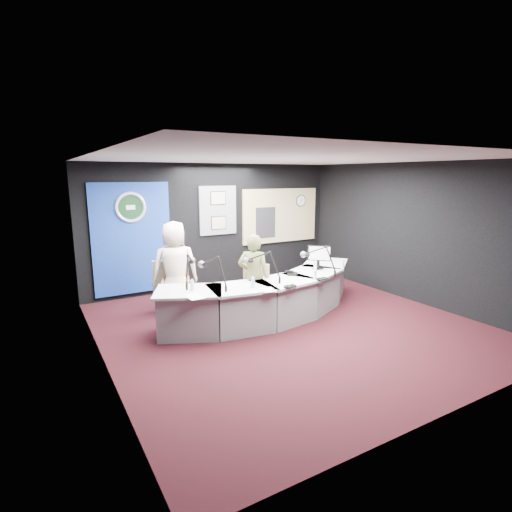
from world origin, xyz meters
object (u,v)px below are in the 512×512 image
armchair_right (254,290)px  person_woman (254,277)px  broadcast_desk (270,297)px  armchair_left (176,289)px  person_man (175,268)px

armchair_right → person_woman: person_woman is taller
broadcast_desk → armchair_left: size_ratio=4.86×
armchair_right → person_man: bearing=-178.5°
broadcast_desk → armchair_right: size_ratio=4.27×
armchair_left → person_woman: person_woman is taller
broadcast_desk → person_man: person_man is taller
broadcast_desk → armchair_right: armchair_right is taller
person_man → person_woman: size_ratio=1.13×
broadcast_desk → armchair_right: (-0.30, 0.07, 0.15)m
armchair_right → person_man: size_ratio=0.61×
armchair_right → person_woman: 0.24m
person_man → person_woman: 1.47m
broadcast_desk → person_man: (-1.42, 1.03, 0.49)m
broadcast_desk → person_man: bearing=144.0°
armchair_left → armchair_right: bearing=-21.6°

